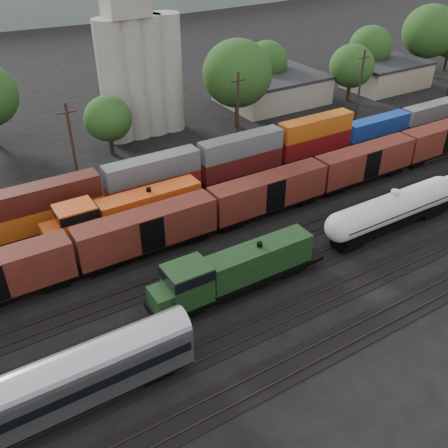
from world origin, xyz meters
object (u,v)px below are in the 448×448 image
tank_car_a (392,209)px  passenger_coach (30,397)px  orange_locomotive (122,213)px  grain_silo (139,63)px  green_locomotive (231,272)px

tank_car_a → passenger_coach: (-40.37, -5.00, 0.39)m
orange_locomotive → grain_silo: (14.14, 26.00, 8.46)m
green_locomotive → orange_locomotive: 15.70m
passenger_coach → orange_locomotive: bearing=54.0°
orange_locomotive → green_locomotive: bearing=-72.8°
green_locomotive → tank_car_a: bearing=0.0°
tank_car_a → passenger_coach: size_ratio=0.79×
green_locomotive → tank_car_a: (21.18, 0.00, 0.16)m
green_locomotive → grain_silo: size_ratio=0.63×
passenger_coach → orange_locomotive: size_ratio=1.20×
passenger_coach → orange_locomotive: passenger_coach is taller
green_locomotive → grain_silo: bearing=77.0°
orange_locomotive → grain_silo: 30.78m
tank_car_a → grain_silo: 43.44m
green_locomotive → tank_car_a: size_ratio=0.97×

